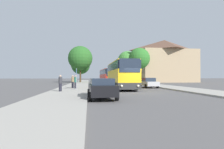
{
  "coord_description": "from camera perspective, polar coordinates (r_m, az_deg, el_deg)",
  "views": [
    {
      "loc": [
        -4.9,
        -17.46,
        1.61
      ],
      "look_at": [
        -1.33,
        9.43,
        1.96
      ],
      "focal_mm": 28.0,
      "sensor_mm": 36.0,
      "label": 1
    }
  ],
  "objects": [
    {
      "name": "ground_plane",
      "position": [
        18.2,
        8.14,
        -5.8
      ],
      "size": [
        300.0,
        300.0,
        0.0
      ],
      "primitive_type": "plane",
      "color": "#565454",
      "rests_on": "ground"
    },
    {
      "name": "sidewalk_left",
      "position": [
        17.65,
        -14.43,
        -5.7
      ],
      "size": [
        4.0,
        120.0,
        0.15
      ],
      "primitive_type": "cube",
      "color": "#A39E93",
      "rests_on": "ground_plane"
    },
    {
      "name": "sidewalk_right",
      "position": [
        21.18,
        26.76,
        -4.81
      ],
      "size": [
        4.0,
        120.0,
        0.15
      ],
      "primitive_type": "cube",
      "color": "#A39E93",
      "rests_on": "ground_plane"
    },
    {
      "name": "building_right_background",
      "position": [
        56.0,
        16.79,
        4.23
      ],
      "size": [
        16.03,
        11.31,
        12.88
      ],
      "color": "tan",
      "rests_on": "ground_plane"
    },
    {
      "name": "bus_front",
      "position": [
        23.6,
        2.88,
        -0.08
      ],
      "size": [
        2.86,
        11.21,
        3.53
      ],
      "rotation": [
        0.0,
        0.0,
        -0.01
      ],
      "color": "#2D2D2D",
      "rests_on": "ground_plane"
    },
    {
      "name": "bus_middle",
      "position": [
        38.56,
        -1.4,
        -0.57
      ],
      "size": [
        3.03,
        12.16,
        3.22
      ],
      "rotation": [
        0.0,
        0.0,
        0.03
      ],
      "color": "gray",
      "rests_on": "ground_plane"
    },
    {
      "name": "parked_car_left_curb",
      "position": [
        12.92,
        -3.42,
        -4.4
      ],
      "size": [
        2.08,
        4.45,
        1.49
      ],
      "rotation": [
        0.0,
        0.0,
        0.04
      ],
      "color": "black",
      "rests_on": "ground_plane"
    },
    {
      "name": "parked_car_right_near",
      "position": [
        26.25,
        11.86,
        -2.59
      ],
      "size": [
        1.95,
        4.15,
        1.45
      ],
      "rotation": [
        0.0,
        0.0,
        3.14
      ],
      "color": "#B7B7BC",
      "rests_on": "ground_plane"
    },
    {
      "name": "bus_stop_sign",
      "position": [
        20.11,
        -11.54,
        -0.64
      ],
      "size": [
        0.08,
        0.45,
        2.4
      ],
      "color": "gray",
      "rests_on": "sidewalk_left"
    },
    {
      "name": "pedestrian_waiting_near",
      "position": [
        18.22,
        -16.5,
        -2.71
      ],
      "size": [
        0.36,
        0.36,
        1.64
      ],
      "rotation": [
        0.0,
        0.0,
        2.82
      ],
      "color": "#23232D",
      "rests_on": "sidewalk_left"
    },
    {
      "name": "pedestrian_waiting_far",
      "position": [
        22.3,
        -11.8,
        -2.38
      ],
      "size": [
        0.36,
        0.36,
        1.63
      ],
      "rotation": [
        0.0,
        0.0,
        2.3
      ],
      "color": "#23232D",
      "rests_on": "sidewalk_left"
    },
    {
      "name": "pedestrian_walking_back",
      "position": [
        23.49,
        -12.69,
        -2.25
      ],
      "size": [
        0.36,
        0.36,
        1.66
      ],
      "rotation": [
        0.0,
        0.0,
        2.22
      ],
      "color": "#23232D",
      "rests_on": "sidewalk_left"
    },
    {
      "name": "tree_left_near",
      "position": [
        47.86,
        -10.31,
        5.24
      ],
      "size": [
        6.52,
        6.52,
        9.71
      ],
      "color": "#47331E",
      "rests_on": "sidewalk_left"
    },
    {
      "name": "tree_left_far",
      "position": [
        51.83,
        -10.24,
        3.13
      ],
      "size": [
        5.49,
        5.49,
        7.7
      ],
      "color": "#513D23",
      "rests_on": "sidewalk_left"
    },
    {
      "name": "tree_right_near",
      "position": [
        46.19,
        8.89,
        5.17
      ],
      "size": [
        5.54,
        5.54,
        9.0
      ],
      "color": "#47331E",
      "rests_on": "sidewalk_right"
    },
    {
      "name": "tree_right_mid",
      "position": [
        54.99,
        4.98,
        4.59
      ],
      "size": [
        5.81,
        5.81,
        9.49
      ],
      "color": "brown",
      "rests_on": "sidewalk_right"
    }
  ]
}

